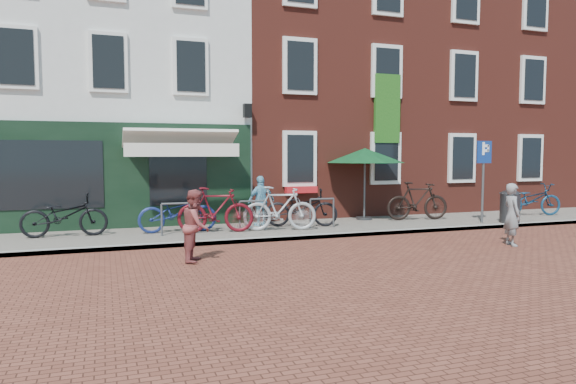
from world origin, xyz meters
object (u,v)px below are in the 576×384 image
object	(u,v)px
bicycle_3	(280,208)
bicycle_5	(417,201)
parking_sign	(484,166)
bicycle_6	(531,200)
boy	(196,226)
bicycle_4	(301,208)
cafe_person	(261,201)
bicycle_2	(178,212)
parasol	(365,153)
bicycle_0	(64,215)
woman	(512,214)
bicycle_1	(216,210)
litter_bin	(510,205)

from	to	relation	value
bicycle_3	bicycle_5	xyz separation A→B (m)	(4.72, 0.67, 0.00)
parking_sign	bicycle_5	distance (m)	2.18
parking_sign	bicycle_6	bearing A→B (deg)	18.58
boy	bicycle_4	bearing A→B (deg)	-27.29
boy	bicycle_6	distance (m)	12.04
cafe_person	bicycle_2	xyz separation A→B (m)	(-2.39, -0.38, -0.18)
parasol	bicycle_4	size ratio (longest dim) A/B	1.23
parking_sign	bicycle_2	xyz separation A→B (m)	(-8.78, 1.16, -1.14)
bicycle_0	bicycle_3	bearing A→B (deg)	-96.57
parasol	woman	distance (m)	5.16
parking_sign	boy	bearing A→B (deg)	-165.94
parking_sign	bicycle_3	distance (m)	6.29
woman	bicycle_4	distance (m)	5.47
parking_sign	bicycle_1	xyz separation A→B (m)	(-7.86, 0.75, -1.08)
cafe_person	boy	bearing A→B (deg)	42.38
cafe_person	bicycle_6	xyz separation A→B (m)	(9.15, -0.62, -0.18)
bicycle_6	boy	bearing A→B (deg)	118.04
bicycle_0	bicycle_4	bearing A→B (deg)	-90.44
boy	bicycle_1	bearing A→B (deg)	0.88
boy	bicycle_4	size ratio (longest dim) A/B	0.71
bicycle_0	bicycle_1	bearing A→B (deg)	-97.00
cafe_person	bicycle_0	size ratio (longest dim) A/B	0.70
parking_sign	bicycle_6	world-z (taller)	parking_sign
bicycle_5	litter_bin	bearing A→B (deg)	-112.94
parking_sign	bicycle_2	bearing A→B (deg)	172.48
litter_bin	cafe_person	size ratio (longest dim) A/B	0.73
litter_bin	parasol	xyz separation A→B (m)	(-3.75, 2.10, 1.54)
litter_bin	bicycle_2	bearing A→B (deg)	171.72
boy	bicycle_1	distance (m)	3.14
woman	bicycle_3	size ratio (longest dim) A/B	0.74
bicycle_0	cafe_person	bearing A→B (deg)	-85.71
woman	bicycle_2	world-z (taller)	woman
boy	bicycle_6	world-z (taller)	boy
bicycle_2	bicycle_0	bearing A→B (deg)	86.19
parking_sign	woman	distance (m)	3.46
bicycle_0	bicycle_4	distance (m)	6.18
bicycle_6	cafe_person	bearing A→B (deg)	99.03
parking_sign	parasol	world-z (taller)	parking_sign
litter_bin	bicycle_4	xyz separation A→B (m)	(-6.15, 1.31, -0.01)
bicycle_2	bicycle_5	xyz separation A→B (m)	(7.32, 0.04, 0.06)
boy	bicycle_3	size ratio (longest dim) A/B	0.73
woman	bicycle_3	bearing A→B (deg)	66.79
bicycle_0	bicycle_5	xyz separation A→B (m)	(10.06, -0.12, 0.06)
cafe_person	bicycle_6	bearing A→B (deg)	161.81
bicycle_4	bicycle_5	world-z (taller)	bicycle_5
parking_sign	bicycle_4	size ratio (longest dim) A/B	1.19
bicycle_5	bicycle_1	bearing A→B (deg)	103.47
litter_bin	bicycle_1	distance (m)	8.72
litter_bin	boy	xyz separation A→B (m)	(-9.66, -1.98, 0.08)
bicycle_1	bicycle_5	size ratio (longest dim) A/B	1.00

